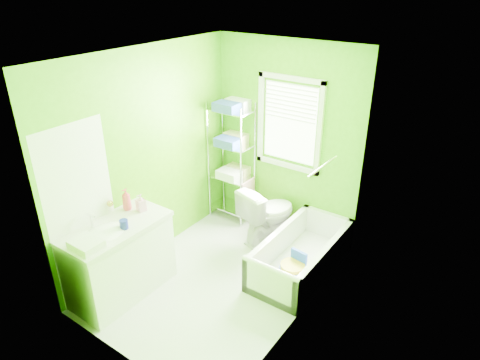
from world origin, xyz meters
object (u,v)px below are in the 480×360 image
Objects in this scene: vanity at (119,258)px; toilet at (268,213)px; wire_shelf_unit at (233,149)px; bathtub at (300,259)px.

toilet is at bearing 67.08° from vanity.
vanity is 2.17m from wire_shelf_unit.
wire_shelf_unit reaches higher than toilet.
wire_shelf_unit is (0.05, 2.08, 0.61)m from vanity.
bathtub is 1.29× the size of vanity.
wire_shelf_unit is (-1.41, 0.57, 0.93)m from bathtub.
toilet is 0.46× the size of wire_shelf_unit.
bathtub is 0.85× the size of wire_shelf_unit.
bathtub is 1.87× the size of toilet.
wire_shelf_unit is at bearing 157.88° from bathtub.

